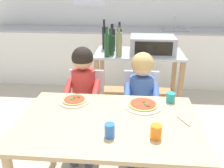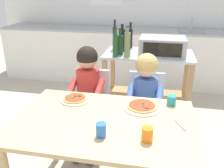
{
  "view_description": "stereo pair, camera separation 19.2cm",
  "coord_description": "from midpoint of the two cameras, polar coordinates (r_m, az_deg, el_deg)",
  "views": [
    {
      "loc": [
        0.16,
        -1.47,
        1.61
      ],
      "look_at": [
        0.0,
        0.3,
        0.88
      ],
      "focal_mm": 39.18,
      "sensor_mm": 36.0,
      "label": 1
    },
    {
      "loc": [
        0.35,
        -1.44,
        1.61
      ],
      "look_at": [
        0.0,
        0.3,
        0.88
      ],
      "focal_mm": 39.18,
      "sensor_mm": 36.0,
      "label": 2
    }
  ],
  "objects": [
    {
      "name": "bottle_brown_beer",
      "position": [
        3.09,
        -0.08,
        10.8
      ],
      "size": [
        0.06,
        0.06,
        0.32
      ],
      "color": "black",
      "rests_on": "kitchen_island_cart"
    },
    {
      "name": "pizza_plate_cream",
      "position": [
        2.0,
        -11.49,
        -3.88
      ],
      "size": [
        0.24,
        0.24,
        0.03
      ],
      "color": "beige",
      "rests_on": "dining_table"
    },
    {
      "name": "drinking_cup_teal",
      "position": [
        1.98,
        10.85,
        -3.17
      ],
      "size": [
        0.07,
        0.07,
        0.08
      ],
      "primitive_type": "cylinder",
      "color": "teal",
      "rests_on": "dining_table"
    },
    {
      "name": "back_wall_tiled",
      "position": [
        4.5,
        1.91,
        19.0
      ],
      "size": [
        5.25,
        0.13,
        2.7
      ],
      "color": "white",
      "rests_on": "ground"
    },
    {
      "name": "drinking_cup_orange",
      "position": [
        1.52,
        6.64,
        -11.13
      ],
      "size": [
        0.07,
        0.07,
        0.09
      ],
      "primitive_type": "cylinder",
      "color": "orange",
      "rests_on": "dining_table"
    },
    {
      "name": "bottle_squat_spirits",
      "position": [
        2.69,
        -0.35,
        9.32
      ],
      "size": [
        0.07,
        0.07,
        0.33
      ],
      "color": "olive",
      "rests_on": "kitchen_island_cart"
    },
    {
      "name": "child_in_blue_striped_shirt",
      "position": [
        2.25,
        4.49,
        -2.13
      ],
      "size": [
        0.32,
        0.42,
        1.03
      ],
      "color": "#424C6B",
      "rests_on": "ground"
    },
    {
      "name": "bottle_slim_sauce",
      "position": [
        2.93,
        -1.88,
        10.32
      ],
      "size": [
        0.08,
        0.08,
        0.32
      ],
      "color": "black",
      "rests_on": "kitchen_island_cart"
    },
    {
      "name": "bottle_tall_green_wine",
      "position": [
        2.69,
        -3.28,
        9.12
      ],
      "size": [
        0.06,
        0.06,
        0.32
      ],
      "color": "#1E4723",
      "rests_on": "kitchen_island_cart"
    },
    {
      "name": "pizza_plate_white",
      "position": [
        1.9,
        4.38,
        -4.97
      ],
      "size": [
        0.29,
        0.29,
        0.03
      ],
      "color": "white",
      "rests_on": "dining_table"
    },
    {
      "name": "bottle_clear_vinegar",
      "position": [
        3.01,
        -3.68,
        10.82
      ],
      "size": [
        0.05,
        0.05,
        0.36
      ],
      "color": "black",
      "rests_on": "kitchen_island_cart"
    },
    {
      "name": "child_in_red_shirt",
      "position": [
        2.3,
        -9.23,
        -1.47
      ],
      "size": [
        0.32,
        0.42,
        1.07
      ],
      "color": "#424C6B",
      "rests_on": "ground"
    },
    {
      "name": "drinking_cup_blue",
      "position": [
        1.53,
        -4.22,
        -10.87
      ],
      "size": [
        0.07,
        0.07,
        0.09
      ],
      "primitive_type": "cylinder",
      "color": "blue",
      "rests_on": "dining_table"
    },
    {
      "name": "dining_chair_left",
      "position": [
        2.49,
        -8.3,
        -4.92
      ],
      "size": [
        0.36,
        0.36,
        0.81
      ],
      "color": "silver",
      "rests_on": "ground"
    },
    {
      "name": "bottle_dark_olive_oil",
      "position": [
        2.77,
        -2.25,
        9.18
      ],
      "size": [
        0.07,
        0.07,
        0.3
      ],
      "color": "#1E4723",
      "rests_on": "kitchen_island_cart"
    },
    {
      "name": "dining_chair_right",
      "position": [
        2.45,
        4.39,
        -5.29
      ],
      "size": [
        0.36,
        0.36,
        0.81
      ],
      "color": "silver",
      "rests_on": "ground"
    },
    {
      "name": "dining_table",
      "position": [
        1.77,
        -4.02,
        -11.38
      ],
      "size": [
        1.26,
        0.84,
        0.73
      ],
      "color": "tan",
      "rests_on": "ground"
    },
    {
      "name": "kitchen_counter",
      "position": [
        4.24,
        1.48,
        6.55
      ],
      "size": [
        4.73,
        0.6,
        1.12
      ],
      "color": "silver",
      "rests_on": "ground"
    },
    {
      "name": "toaster_oven",
      "position": [
        2.86,
        7.51,
        9.05
      ],
      "size": [
        0.51,
        0.38,
        0.2
      ],
      "color": "#999BA0",
      "rests_on": "kitchen_island_cart"
    },
    {
      "name": "kitchen_island_cart",
      "position": [
        2.99,
        4.27,
        2.04
      ],
      "size": [
        1.03,
        0.57,
        0.87
      ],
      "color": "#B7BABF",
      "rests_on": "ground"
    },
    {
      "name": "ground_plane",
      "position": [
        3.11,
        -0.33,
        -8.93
      ],
      "size": [
        11.88,
        11.88,
        0.0
      ],
      "primitive_type": "plane",
      "color": "#B7AD99"
    },
    {
      "name": "serving_spoon",
      "position": [
        1.74,
        13.27,
        -8.43
      ],
      "size": [
        0.07,
        0.13,
        0.01
      ],
      "primitive_type": "cylinder",
      "rotation": [
        0.0,
        1.57,
        2.04
      ],
      "color": "#B7BABF",
      "rests_on": "dining_table"
    }
  ]
}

